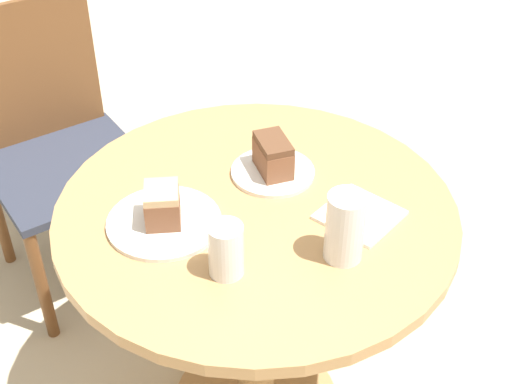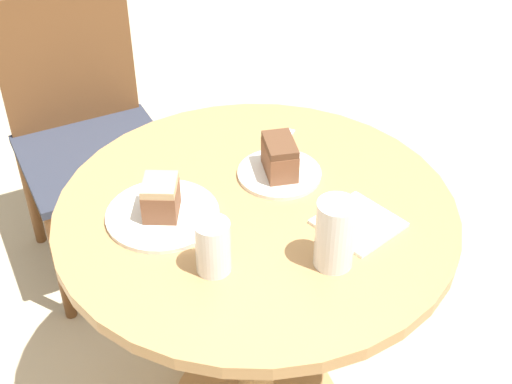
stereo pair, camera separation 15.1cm
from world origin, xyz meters
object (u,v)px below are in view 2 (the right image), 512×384
glass_water (335,238)px  plate_near (279,173)px  cake_slice_near (280,157)px  plate_far (163,215)px  glass_lemonade (213,249)px  chair (88,134)px  cake_slice_far (161,198)px

glass_water → plate_near: bearing=71.0°
plate_near → cake_slice_near: bearing=180.0°
plate_far → plate_near: bearing=-7.0°
glass_lemonade → plate_near: bearing=28.8°
glass_lemonade → glass_water: 0.23m
chair → glass_water: (0.02, -1.08, 0.31)m
cake_slice_near → glass_water: (-0.10, -0.29, 0.01)m
chair → glass_lemonade: 1.02m
glass_lemonade → plate_far: bearing=88.7°
cake_slice_far → glass_water: 0.38m
plate_near → glass_water: glass_water is taller
plate_far → glass_lemonade: bearing=-91.3°
chair → glass_lemonade: chair is taller
chair → glass_lemonade: (-0.17, -0.96, 0.30)m
chair → plate_far: 0.82m
plate_near → cake_slice_far: 0.29m
glass_lemonade → glass_water: (0.19, -0.13, 0.01)m
glass_water → glass_lemonade: bearing=146.7°
plate_far → glass_lemonade: (-0.00, -0.20, 0.05)m
plate_near → plate_far: bearing=173.0°
glass_lemonade → glass_water: bearing=-33.3°
chair → plate_far: (-0.17, -0.76, 0.25)m
cake_slice_near → cake_slice_far: size_ratio=1.12×
plate_far → cake_slice_far: bearing=0.0°
chair → glass_water: 1.13m
cake_slice_near → cake_slice_far: same height
plate_far → glass_lemonade: glass_lemonade is taller
cake_slice_near → glass_water: 0.31m
plate_near → glass_lemonade: glass_lemonade is taller
cake_slice_far → chair: bearing=77.4°
plate_near → plate_far: same height
chair → glass_water: chair is taller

